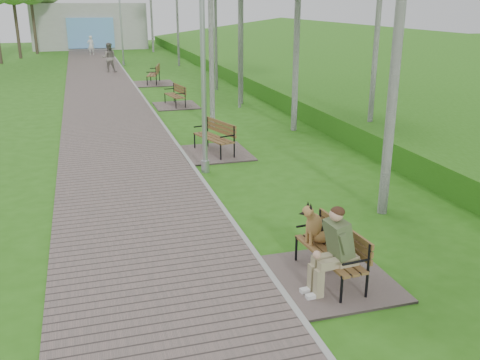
# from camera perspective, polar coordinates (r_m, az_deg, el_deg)

# --- Properties ---
(walkway) EXTENTS (3.50, 67.00, 0.04)m
(walkway) POSITION_cam_1_polar(r_m,az_deg,el_deg) (23.99, -14.11, 7.87)
(walkway) COLOR #635650
(walkway) RESTS_ON ground
(kerb) EXTENTS (0.10, 67.00, 0.05)m
(kerb) POSITION_cam_1_polar(r_m,az_deg,el_deg) (24.13, -9.93, 8.22)
(kerb) COLOR #999993
(kerb) RESTS_ON ground
(embankment) EXTENTS (14.00, 70.00, 1.60)m
(embankment) POSITION_cam_1_polar(r_m,az_deg,el_deg) (26.87, 17.12, 8.68)
(embankment) COLOR #3D8622
(embankment) RESTS_ON ground
(building_north) EXTENTS (10.00, 5.20, 4.00)m
(building_north) POSITION_cam_1_polar(r_m,az_deg,el_deg) (53.13, -15.76, 15.54)
(building_north) COLOR #9E9E99
(building_north) RESTS_ON ground
(bench_main) EXTENTS (1.87, 2.08, 1.63)m
(bench_main) POSITION_cam_1_polar(r_m,az_deg,el_deg) (8.62, 9.36, -7.97)
(bench_main) COLOR #635650
(bench_main) RESTS_ON ground
(bench_second) EXTENTS (1.93, 2.14, 1.18)m
(bench_second) POSITION_cam_1_polar(r_m,az_deg,el_deg) (15.65, -2.79, 3.59)
(bench_second) COLOR #635650
(bench_second) RESTS_ON ground
(bench_third) EXTENTS (1.79, 1.99, 1.10)m
(bench_third) POSITION_cam_1_polar(r_m,az_deg,el_deg) (23.04, -6.94, 8.33)
(bench_third) COLOR #635650
(bench_third) RESTS_ON ground
(bench_far) EXTENTS (2.06, 2.28, 1.26)m
(bench_far) POSITION_cam_1_polar(r_m,az_deg,el_deg) (29.45, -9.21, 10.54)
(bench_far) COLOR #635650
(bench_far) RESTS_ON ground
(lamp_post_second) EXTENTS (0.21, 0.21, 5.55)m
(lamp_post_second) POSITION_cam_1_polar(r_m,az_deg,el_deg) (13.47, -3.93, 11.41)
(lamp_post_second) COLOR #A0A3A8
(lamp_post_second) RESTS_ON ground
(lamp_post_third) EXTENTS (0.18, 0.18, 4.60)m
(lamp_post_third) POSITION_cam_1_polar(r_m,az_deg,el_deg) (38.30, -12.51, 15.06)
(lamp_post_third) COLOR #A0A3A8
(lamp_post_third) RESTS_ON ground
(pedestrian_near) EXTENTS (0.66, 0.54, 1.55)m
(pedestrian_near) POSITION_cam_1_polar(r_m,az_deg,el_deg) (46.19, -15.62, 13.66)
(pedestrian_near) COLOR silver
(pedestrian_near) RESTS_ON ground
(pedestrian_far) EXTENTS (0.97, 0.81, 1.80)m
(pedestrian_far) POSITION_cam_1_polar(r_m,az_deg,el_deg) (34.66, -13.80, 12.55)
(pedestrian_far) COLOR gray
(pedestrian_far) RESTS_ON ground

